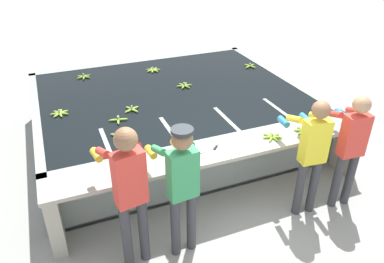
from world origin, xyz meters
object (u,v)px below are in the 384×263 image
at_px(banana_bunch_floating_3, 119,136).
at_px(banana_bunch_floating_7, 84,77).
at_px(worker_0, 129,186).
at_px(banana_bunch_ledge_0, 272,137).
at_px(banana_bunch_floating_1, 250,66).
at_px(banana_bunch_floating_5, 153,70).
at_px(banana_bunch_floating_4, 118,120).
at_px(worker_3, 350,142).
at_px(banana_bunch_floating_6, 184,86).
at_px(knife_0, 200,154).
at_px(worker_1, 181,180).
at_px(banana_bunch_ledge_1, 304,131).
at_px(banana_bunch_floating_2, 60,113).
at_px(banana_bunch_floating_0, 132,109).
at_px(worker_2, 312,148).
at_px(knife_1, 217,145).

xyz_separation_m(banana_bunch_floating_3, banana_bunch_floating_7, (-0.13, 2.38, -0.00)).
distance_m(worker_0, banana_bunch_ledge_0, 2.14).
bearing_deg(banana_bunch_floating_1, banana_bunch_floating_5, 164.54).
xyz_separation_m(banana_bunch_floating_3, banana_bunch_floating_4, (0.09, 0.46, 0.00)).
height_order(worker_3, banana_bunch_floating_6, worker_3).
bearing_deg(knife_0, banana_bunch_floating_4, 120.35).
distance_m(banana_bunch_floating_6, banana_bunch_ledge_0, 2.14).
relative_size(worker_3, banana_bunch_ledge_0, 5.74).
bearing_deg(worker_1, banana_bunch_floating_3, 105.23).
bearing_deg(banana_bunch_floating_7, worker_0, -90.67).
bearing_deg(worker_0, banana_bunch_floating_1, 44.06).
bearing_deg(banana_bunch_ledge_1, banana_bunch_floating_2, 148.99).
height_order(worker_0, banana_bunch_floating_0, worker_0).
height_order(banana_bunch_floating_2, banana_bunch_ledge_0, banana_bunch_ledge_0).
xyz_separation_m(worker_0, knife_0, (1.01, 0.53, -0.18)).
xyz_separation_m(banana_bunch_floating_0, banana_bunch_floating_1, (2.64, 1.01, 0.00)).
height_order(banana_bunch_floating_3, banana_bunch_floating_6, same).
bearing_deg(banana_bunch_floating_2, banana_bunch_floating_3, -55.71).
relative_size(banana_bunch_floating_0, banana_bunch_floating_1, 0.98).
bearing_deg(worker_0, banana_bunch_ledge_0, 14.70).
bearing_deg(knife_0, worker_2, -23.10).
distance_m(banana_bunch_floating_2, banana_bunch_floating_6, 2.13).
height_order(worker_0, banana_bunch_floating_2, worker_0).
height_order(banana_bunch_floating_3, banana_bunch_ledge_1, banana_bunch_ledge_1).
xyz_separation_m(worker_2, banana_bunch_floating_6, (-0.66, 2.64, -0.09)).
xyz_separation_m(worker_3, banana_bunch_floating_1, (0.36, 3.13, -0.08)).
xyz_separation_m(banana_bunch_floating_0, banana_bunch_floating_3, (-0.36, -0.72, 0.00)).
bearing_deg(worker_0, worker_3, -1.21).
bearing_deg(banana_bunch_ledge_1, knife_0, 179.06).
bearing_deg(banana_bunch_floating_3, worker_2, -32.79).
xyz_separation_m(banana_bunch_floating_1, banana_bunch_ledge_0, (-1.11, -2.53, 0.00)).
relative_size(banana_bunch_floating_5, banana_bunch_floating_7, 1.00).
relative_size(banana_bunch_floating_1, banana_bunch_floating_4, 0.96).
height_order(banana_bunch_ledge_0, knife_1, banana_bunch_ledge_0).
xyz_separation_m(worker_1, banana_bunch_ledge_1, (2.00, 0.54, -0.11)).
xyz_separation_m(worker_1, banana_bunch_floating_7, (-0.51, 3.76, -0.12)).
relative_size(banana_bunch_floating_0, banana_bunch_floating_6, 0.94).
bearing_deg(banana_bunch_ledge_0, banana_bunch_ledge_1, -4.20).
height_order(banana_bunch_floating_3, banana_bunch_floating_7, same).
xyz_separation_m(worker_3, banana_bunch_floating_6, (-1.21, 2.69, -0.08)).
distance_m(worker_3, banana_bunch_floating_4, 3.16).
xyz_separation_m(banana_bunch_floating_0, banana_bunch_ledge_1, (2.02, -1.56, 0.00)).
xyz_separation_m(worker_0, banana_bunch_floating_4, (0.27, 1.81, -0.18)).
bearing_deg(worker_1, banana_bunch_floating_2, 113.96).
bearing_deg(banana_bunch_floating_6, worker_3, -65.85).
height_order(banana_bunch_floating_3, banana_bunch_floating_5, same).
xyz_separation_m(banana_bunch_floating_0, banana_bunch_floating_2, (-1.04, 0.28, -0.00)).
distance_m(banana_bunch_floating_5, banana_bunch_ledge_0, 3.13).
xyz_separation_m(banana_bunch_floating_1, banana_bunch_floating_2, (-3.68, -0.73, -0.00)).
distance_m(banana_bunch_floating_1, banana_bunch_ledge_1, 2.64).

